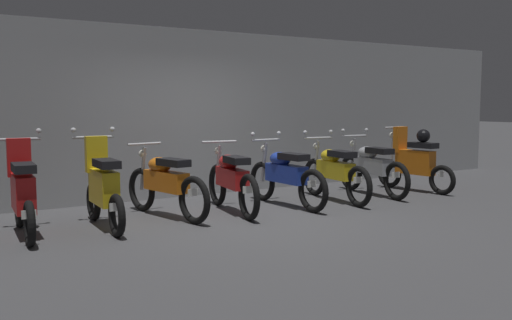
# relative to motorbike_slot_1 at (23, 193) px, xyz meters

# --- Properties ---
(ground_plane) EXTENTS (80.00, 80.00, 0.00)m
(ground_plane) POSITION_rel_motorbike_slot_1_xyz_m (2.90, -0.53, -0.53)
(ground_plane) COLOR #424244
(back_wall) EXTENTS (16.00, 0.30, 2.87)m
(back_wall) POSITION_rel_motorbike_slot_1_xyz_m (2.90, 1.80, 0.91)
(back_wall) COLOR gray
(back_wall) RESTS_ON ground
(motorbike_slot_1) EXTENTS (0.59, 1.68, 1.29)m
(motorbike_slot_1) POSITION_rel_motorbike_slot_1_xyz_m (0.00, 0.00, 0.00)
(motorbike_slot_1) COLOR black
(motorbike_slot_1) RESTS_ON ground
(motorbike_slot_2) EXTENTS (0.59, 1.68, 1.29)m
(motorbike_slot_2) POSITION_rel_motorbike_slot_1_xyz_m (0.97, -0.06, 0.00)
(motorbike_slot_2) COLOR black
(motorbike_slot_2) RESTS_ON ground
(motorbike_slot_3) EXTENTS (0.61, 1.93, 1.03)m
(motorbike_slot_3) POSITION_rel_motorbike_slot_1_xyz_m (1.93, 0.16, -0.04)
(motorbike_slot_3) COLOR black
(motorbike_slot_3) RESTS_ON ground
(motorbike_slot_4) EXTENTS (0.56, 1.94, 1.03)m
(motorbike_slot_4) POSITION_rel_motorbike_slot_1_xyz_m (2.90, -0.03, -0.04)
(motorbike_slot_4) COLOR black
(motorbike_slot_4) RESTS_ON ground
(motorbike_slot_5) EXTENTS (0.59, 1.95, 1.15)m
(motorbike_slot_5) POSITION_rel_motorbike_slot_1_xyz_m (3.86, -0.04, -0.04)
(motorbike_slot_5) COLOR black
(motorbike_slot_5) RESTS_ON ground
(motorbike_slot_6) EXTENTS (0.59, 1.95, 1.15)m
(motorbike_slot_6) POSITION_rel_motorbike_slot_1_xyz_m (4.84, -0.07, -0.04)
(motorbike_slot_6) COLOR black
(motorbike_slot_6) RESTS_ON ground
(motorbike_slot_7) EXTENTS (0.59, 1.95, 1.15)m
(motorbike_slot_7) POSITION_rel_motorbike_slot_1_xyz_m (5.80, 0.07, -0.04)
(motorbike_slot_7) COLOR black
(motorbike_slot_7) RESTS_ON ground
(motorbike_slot_8) EXTENTS (0.56, 1.68, 1.18)m
(motorbike_slot_8) POSITION_rel_motorbike_slot_1_xyz_m (6.76, -0.03, 0.04)
(motorbike_slot_8) COLOR black
(motorbike_slot_8) RESTS_ON ground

